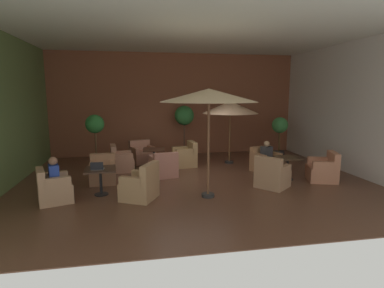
{
  "coord_description": "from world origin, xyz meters",
  "views": [
    {
      "loc": [
        -1.64,
        -8.65,
        2.54
      ],
      "look_at": [
        0.0,
        0.42,
        1.02
      ],
      "focal_mm": 28.8,
      "sensor_mm": 36.0,
      "label": 1
    }
  ],
  "objects": [
    {
      "name": "ceiling_slab",
      "position": [
        0.0,
        0.0,
        4.18
      ],
      "size": [
        10.2,
        8.35,
        0.06
      ],
      "primitive_type": "cube",
      "color": "silver",
      "rests_on": "wall_back_brick"
    },
    {
      "name": "armchair_front_left_north",
      "position": [
        -1.58,
        -1.37,
        0.32
      ],
      "size": [
        1.01,
        1.03,
        0.9
      ],
      "color": "tan",
      "rests_on": "ground_plane"
    },
    {
      "name": "armchair_front_left_south",
      "position": [
        -3.61,
        -1.22,
        0.32
      ],
      "size": [
        0.92,
        0.91,
        0.82
      ],
      "color": "tan",
      "rests_on": "ground_plane"
    },
    {
      "name": "potted_tree_mid_left",
      "position": [
        0.23,
        3.4,
        1.51
      ],
      "size": [
        0.77,
        0.77,
        2.06
      ],
      "color": "#AC684E",
      "rests_on": "ground_plane"
    },
    {
      "name": "armchair_front_right_north",
      "position": [
        3.7,
        -0.72,
        0.32
      ],
      "size": [
        0.97,
        0.98,
        0.86
      ],
      "color": "#BF7958",
      "rests_on": "ground_plane"
    },
    {
      "name": "patron_by_window",
      "position": [
        -3.58,
        -1.2,
        0.74
      ],
      "size": [
        0.3,
        0.37,
        0.64
      ],
      "color": "#263E9D",
      "rests_on": "ground_plane"
    },
    {
      "name": "armchair_front_right_south",
      "position": [
        1.95,
        -1.05,
        0.33
      ],
      "size": [
        1.06,
        1.06,
        0.88
      ],
      "color": "tan",
      "rests_on": "ground_plane"
    },
    {
      "name": "wall_right_plain",
      "position": [
        5.06,
        0.0,
        2.08
      ],
      "size": [
        0.08,
        8.35,
        4.15
      ],
      "primitive_type": "cube",
      "color": "silver",
      "rests_on": "ground_plane"
    },
    {
      "name": "armchair_front_right_east",
      "position": [
        2.46,
        0.58,
        0.3
      ],
      "size": [
        0.94,
        0.95,
        0.8
      ],
      "color": "#B47C51",
      "rests_on": "ground_plane"
    },
    {
      "name": "wall_left_accent",
      "position": [
        -5.06,
        0.0,
        2.08
      ],
      "size": [
        0.08,
        8.35,
        4.15
      ],
      "primitive_type": "cube",
      "color": "#617B45",
      "rests_on": "ground_plane"
    },
    {
      "name": "patio_umbrella_center_beige",
      "position": [
        1.69,
        2.03,
        2.03
      ],
      "size": [
        2.01,
        2.01,
        2.26
      ],
      "color": "#2D2D2D",
      "rests_on": "ground_plane"
    },
    {
      "name": "armchair_mid_center_east",
      "position": [
        -1.47,
        2.67,
        0.3
      ],
      "size": [
        1.0,
        1.01,
        0.81
      ],
      "color": "tan",
      "rests_on": "ground_plane"
    },
    {
      "name": "iced_drink_cup",
      "position": [
        -2.57,
        -0.73,
        0.73
      ],
      "size": [
        0.08,
        0.08,
        0.11
      ],
      "primitive_type": "cylinder",
      "color": "white",
      "rests_on": "cafe_table_front_left"
    },
    {
      "name": "ground_plane",
      "position": [
        0.0,
        0.0,
        -0.01
      ],
      "size": [
        10.2,
        8.35,
        0.02
      ],
      "primitive_type": "cube",
      "color": "brown"
    },
    {
      "name": "cafe_table_mid_center",
      "position": [
        -1.09,
        1.64,
        0.51
      ],
      "size": [
        0.76,
        0.76,
        0.68
      ],
      "color": "black",
      "rests_on": "ground_plane"
    },
    {
      "name": "potted_tree_mid_right",
      "position": [
        -3.05,
        2.29,
        1.29
      ],
      "size": [
        0.64,
        0.64,
        1.82
      ],
      "color": "#3E3233",
      "rests_on": "ground_plane"
    },
    {
      "name": "open_laptop",
      "position": [
        -2.63,
        -0.96,
        0.73
      ],
      "size": [
        0.32,
        0.24,
        0.2
      ],
      "color": "#9EA0A5",
      "rests_on": "cafe_table_front_left"
    },
    {
      "name": "armchair_mid_center_south",
      "position": [
        -2.18,
        1.52,
        0.32
      ],
      "size": [
        0.79,
        0.81,
        0.87
      ],
      "color": "tan",
      "rests_on": "ground_plane"
    },
    {
      "name": "patron_blue_shirt",
      "position": [
        2.47,
        0.54,
        0.68
      ],
      "size": [
        0.38,
        0.31,
        0.62
      ],
      "color": "#343539",
      "rests_on": "ground_plane"
    },
    {
      "name": "cafe_table_front_right",
      "position": [
        2.73,
        -0.4,
        0.51
      ],
      "size": [
        0.68,
        0.68,
        0.68
      ],
      "color": "black",
      "rests_on": "ground_plane"
    },
    {
      "name": "armchair_mid_center_north",
      "position": [
        -0.0,
        1.79,
        0.33
      ],
      "size": [
        0.88,
        0.8,
        0.87
      ],
      "color": "tan",
      "rests_on": "ground_plane"
    },
    {
      "name": "wall_back_brick",
      "position": [
        0.0,
        4.14,
        2.08
      ],
      "size": [
        10.2,
        0.08,
        4.15
      ],
      "primitive_type": "cube",
      "color": "brown",
      "rests_on": "ground_plane"
    },
    {
      "name": "armchair_front_left_east",
      "position": [
        -2.63,
        0.24,
        0.3
      ],
      "size": [
        0.74,
        0.78,
        0.8
      ],
      "color": "#B07855",
      "rests_on": "ground_plane"
    },
    {
      "name": "armchair_mid_center_west",
      "position": [
        -0.86,
        0.58,
        0.3
      ],
      "size": [
        0.89,
        0.89,
        0.79
      ],
      "color": "#BB7564",
      "rests_on": "ground_plane"
    },
    {
      "name": "cafe_table_front_left",
      "position": [
        -2.57,
        -0.86,
        0.55
      ],
      "size": [
        0.81,
        0.81,
        0.68
      ],
      "color": "black",
      "rests_on": "ground_plane"
    },
    {
      "name": "patio_umbrella_tall_red",
      "position": [
        0.06,
        -1.49,
        2.48
      ],
      "size": [
        2.34,
        2.34,
        2.65
      ],
      "color": "#2D2D2D",
      "rests_on": "ground_plane"
    },
    {
      "name": "potted_tree_left_corner",
      "position": [
        3.81,
        2.38,
        1.09
      ],
      "size": [
        0.62,
        0.62,
        1.63
      ],
      "color": "#312F32",
      "rests_on": "ground_plane"
    }
  ]
}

